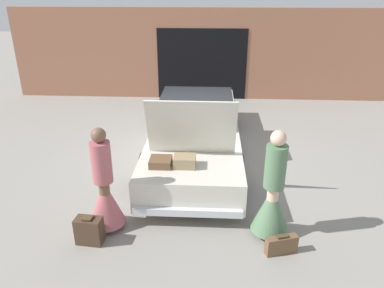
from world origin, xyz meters
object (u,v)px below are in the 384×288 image
at_px(person_left, 105,193).
at_px(person_right, 272,199).
at_px(suitcase_beside_left_person, 89,230).
at_px(car, 196,130).
at_px(suitcase_beside_right_person, 281,245).

distance_m(person_left, person_right, 2.52).
xyz_separation_m(person_right, suitcase_beside_left_person, (-2.68, -0.36, -0.40)).
xyz_separation_m(car, person_right, (1.26, -2.83, 0.06)).
bearing_deg(person_right, person_left, 101.76).
distance_m(car, suitcase_beside_right_person, 3.57).
distance_m(person_right, suitcase_beside_left_person, 2.73).
height_order(car, person_left, car).
bearing_deg(person_left, person_right, 83.51).
height_order(person_left, suitcase_beside_left_person, person_left).
distance_m(car, person_right, 3.10).
bearing_deg(suitcase_beside_left_person, person_right, 7.55).
bearing_deg(suitcase_beside_right_person, person_right, 103.84).
height_order(person_left, suitcase_beside_right_person, person_left).
relative_size(car, person_left, 3.25).
xyz_separation_m(car, person_left, (-1.26, -2.78, 0.05)).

